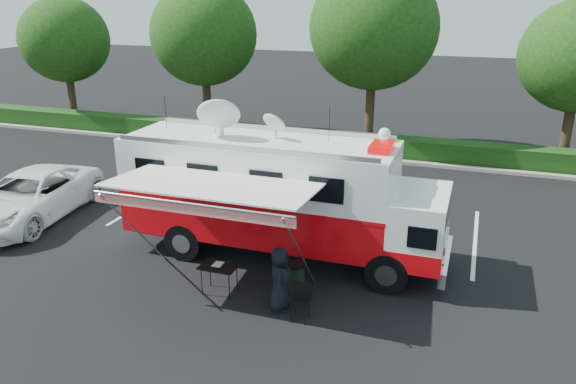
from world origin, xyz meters
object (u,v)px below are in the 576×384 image
Objects in this scene: folding_table at (219,267)px; command_truck at (280,195)px; trash_bin at (295,278)px; white_suv at (33,218)px.

command_truck is at bearing 73.81° from folding_table.
folding_table is 2.02m from trash_bin.
folding_table is at bearing -23.44° from white_suv.
trash_bin reaches higher than folding_table.
white_suv is 6.14× the size of folding_table.
white_suv is at bearing 169.53° from trash_bin.
command_truck reaches higher than folding_table.
trash_bin is (1.13, -1.97, -1.53)m from command_truck.
folding_table is 1.12× the size of trash_bin.
command_truck is 2.74m from trash_bin.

